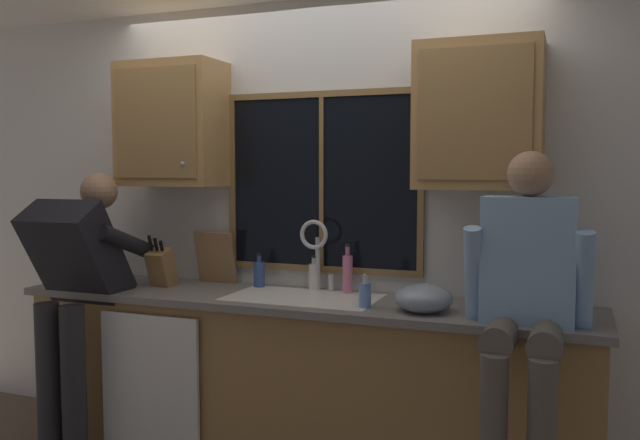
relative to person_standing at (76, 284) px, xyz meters
name	(u,v)px	position (x,y,z in m)	size (l,w,h in m)	color
back_wall	(320,225)	(1.18, 0.68, 0.31)	(5.46, 0.12, 2.55)	silver
window_glass	(322,182)	(1.22, 0.62, 0.56)	(1.10, 0.02, 0.95)	black
window_frame_top	(322,94)	(1.22, 0.61, 1.05)	(1.17, 0.02, 0.04)	olive
window_frame_bottom	(322,269)	(1.22, 0.61, 0.07)	(1.17, 0.02, 0.04)	olive
window_frame_left	(233,182)	(0.65, 0.61, 0.56)	(0.04, 0.02, 0.95)	olive
window_frame_right	(421,183)	(1.79, 0.61, 0.56)	(0.04, 0.02, 0.95)	olive
window_mullion_center	(322,182)	(1.22, 0.60, 0.56)	(0.02, 0.02, 0.95)	olive
lower_cabinet_run	(297,384)	(1.18, 0.33, -0.53)	(3.06, 0.58, 0.88)	#A07744
countertop	(295,301)	(1.18, 0.31, -0.07)	(3.12, 0.62, 0.04)	slate
dishwasher_front	(150,383)	(0.46, 0.02, -0.51)	(0.60, 0.02, 0.74)	white
upper_cabinet_left	(172,125)	(0.33, 0.45, 0.89)	(0.61, 0.36, 0.72)	#B2844C
upper_cabinet_right	(479,116)	(2.10, 0.45, 0.89)	(0.61, 0.36, 0.72)	#B2844C
sink	(303,315)	(1.22, 0.32, -0.15)	(0.80, 0.46, 0.21)	white
faucet	(316,246)	(1.23, 0.50, 0.21)	(0.18, 0.09, 0.40)	silver
person_standing	(76,284)	(0.00, 0.00, 0.00)	(0.53, 0.68, 1.58)	#262628
person_sitting_on_counter	(526,285)	(2.37, 0.05, 0.14)	(0.54, 0.59, 1.26)	#595147
knife_block	(162,268)	(0.32, 0.34, 0.06)	(0.12, 0.18, 0.32)	olive
cutting_board	(216,258)	(0.56, 0.54, 0.11)	(0.25, 0.02, 0.31)	#997047
mixing_bowl	(423,298)	(1.89, 0.21, 0.02)	(0.28, 0.28, 0.14)	#8C99A8
soap_dispenser	(365,295)	(1.60, 0.19, 0.02)	(0.06, 0.07, 0.17)	#668CCC
bottle_green_glass	(259,273)	(0.87, 0.52, 0.03)	(0.06, 0.06, 0.19)	#334C8C
bottle_tall_clear	(314,276)	(1.20, 0.54, 0.03)	(0.06, 0.06, 0.20)	silver
bottle_amber_small	(348,273)	(1.40, 0.52, 0.06)	(0.06, 0.06, 0.27)	pink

